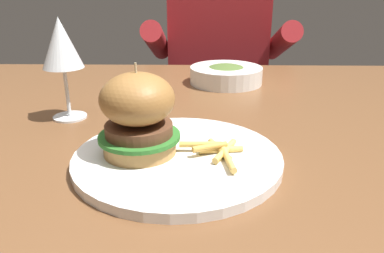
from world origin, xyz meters
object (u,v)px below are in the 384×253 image
(burger_sandwich, at_px, (138,114))
(soup_bowl, at_px, (226,74))
(wine_glass, at_px, (61,46))
(diner_person, at_px, (216,94))
(main_plate, at_px, (178,158))

(burger_sandwich, xyz_separation_m, soup_bowl, (0.15, 0.44, -0.05))
(wine_glass, xyz_separation_m, diner_person, (0.31, 0.76, -0.31))
(burger_sandwich, height_order, soup_bowl, burger_sandwich)
(main_plate, height_order, wine_glass, wine_glass)
(main_plate, relative_size, soup_bowl, 1.64)
(soup_bowl, bearing_deg, burger_sandwich, -108.94)
(diner_person, bearing_deg, main_plate, -95.91)
(soup_bowl, bearing_deg, main_plate, -102.34)
(burger_sandwich, distance_m, wine_glass, 0.25)
(main_plate, bearing_deg, soup_bowl, 77.66)
(burger_sandwich, distance_m, diner_person, 0.98)
(main_plate, xyz_separation_m, soup_bowl, (0.10, 0.45, 0.02))
(main_plate, bearing_deg, wine_glass, 139.77)
(wine_glass, bearing_deg, burger_sandwich, -47.94)
(main_plate, xyz_separation_m, diner_person, (0.10, 0.94, -0.18))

